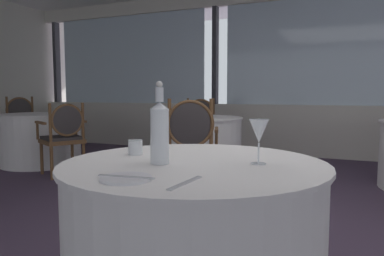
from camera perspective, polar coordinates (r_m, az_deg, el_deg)
The scene contains 15 objects.
ground_plane at distance 2.69m, azimuth 12.49°, elevation -17.45°, with size 15.12×15.12×0.00m, color #47384C.
window_wall_far at distance 6.31m, azimuth 19.55°, elevation 5.79°, with size 11.63×0.14×2.81m.
foreground_table at distance 1.71m, azimuth 0.31°, elevation -17.52°, with size 1.15×1.15×0.74m.
side_plate at distance 1.30m, azimuth -10.14°, elevation -7.65°, with size 0.18×0.18×0.01m, color white.
butter_knife at distance 1.30m, azimuth -10.14°, elevation -7.43°, with size 0.21×0.02×0.00m, color silver.
dinner_fork at distance 1.23m, azimuth -1.03°, elevation -8.44°, with size 0.21×0.02×0.00m, color silver.
water_bottle at distance 1.55m, azimuth -5.01°, elevation -0.40°, with size 0.08×0.08×0.35m.
wine_glass at distance 1.56m, azimuth 10.27°, elevation -0.61°, with size 0.08×0.08×0.19m.
water_tumbler at distance 1.81m, azimuth -8.73°, elevation -2.95°, with size 0.07×0.07×0.07m, color white.
background_table_2 at distance 4.69m, azimuth 0.72°, elevation -2.82°, with size 1.16×1.16×0.74m.
dining_chair_2_0 at distance 5.67m, azimuth 1.29°, elevation 0.52°, with size 0.63×0.59×0.96m.
dining_chair_2_1 at distance 3.66m, azimuth -0.15°, elevation -2.02°, with size 0.63×0.59×0.99m.
background_table_3 at distance 5.87m, azimuth -22.30°, elevation -1.57°, with size 1.17×1.17×0.74m.
dining_chair_3_0 at distance 6.83m, azimuth -24.71°, elevation 0.97°, with size 0.62×0.65×0.99m.
dining_chair_3_1 at distance 4.89m, azimuth -19.11°, elevation -0.74°, with size 0.62×0.65×0.92m.
Camera 1 is at (0.46, -2.44, 1.04)m, focal length 34.61 mm.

